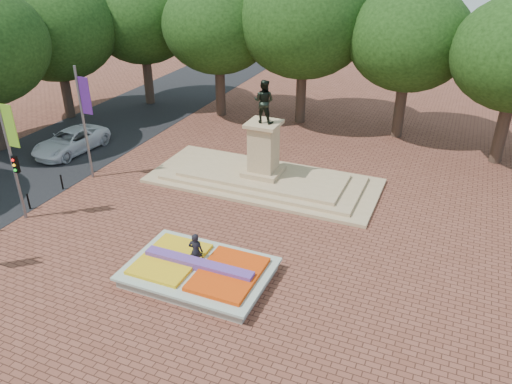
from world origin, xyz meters
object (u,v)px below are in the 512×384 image
Objects in this scene: van at (71,141)px; pedestrian at (196,252)px; flower_bed at (199,271)px; monument at (263,169)px.

pedestrian is at bearing -25.58° from van.
pedestrian is at bearing 128.65° from flower_bed.
pedestrian reaches higher than flower_bed.
pedestrian is (14.74, -8.62, 0.15)m from van.
flower_bed is 10.07m from monument.
van is at bearing -41.79° from pedestrian.
van reaches higher than flower_bed.
flower_bed is at bearing -84.13° from monument.
van is (-15.21, 9.21, 0.41)m from flower_bed.
van is (-14.18, -0.79, -0.10)m from monument.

